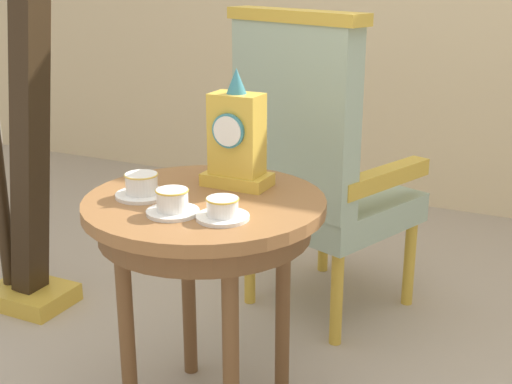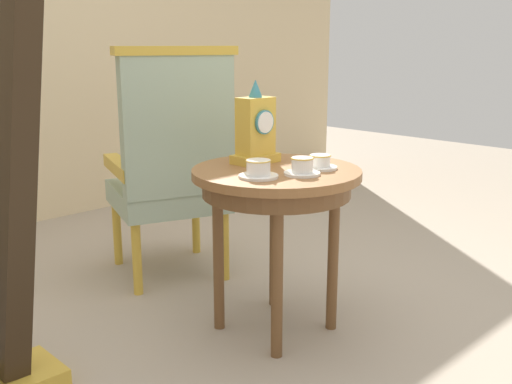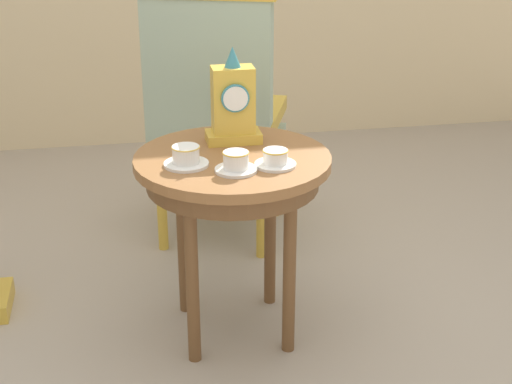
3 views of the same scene
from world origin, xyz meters
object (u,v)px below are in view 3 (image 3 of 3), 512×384
teacup_center (275,159)px  armchair (215,116)px  side_table (233,179)px  mantel_clock (233,104)px  teacup_left (186,157)px  teacup_right (236,163)px

teacup_center → armchair: size_ratio=0.12×
side_table → mantel_clock: mantel_clock is taller
side_table → teacup_center: size_ratio=5.01×
teacup_left → mantel_clock: (0.19, 0.20, 0.11)m
mantel_clock → teacup_center: bearing=-69.8°
teacup_right → teacup_center: 0.13m
side_table → teacup_right: 0.18m
armchair → teacup_center: bearing=-84.2°
side_table → teacup_center: teacup_center is taller
teacup_center → mantel_clock: bearing=110.2°
teacup_right → armchair: armchair is taller
side_table → teacup_center: (0.12, -0.12, 0.11)m
teacup_center → armchair: (-0.09, 0.85, -0.11)m
teacup_left → teacup_right: (0.15, -0.08, -0.00)m
teacup_left → teacup_right: bearing=-27.8°
teacup_left → teacup_center: (0.28, -0.06, -0.01)m
side_table → teacup_right: teacup_right is taller
teacup_left → teacup_center: bearing=-11.3°
teacup_left → armchair: size_ratio=0.13×
teacup_left → armchair: 0.82m
side_table → teacup_right: size_ratio=4.98×
teacup_center → mantel_clock: mantel_clock is taller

